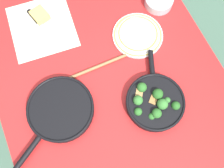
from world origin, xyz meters
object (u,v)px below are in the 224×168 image
(cheese_block, at_px, (40,15))
(dinner_plate_stack, at_px, (138,35))
(skillet_eggs, at_px, (60,110))
(prep_bowl_steel, at_px, (159,1))
(skillet_broccoli, at_px, (155,101))
(grater_knife, at_px, (39,23))
(wooden_spoon, at_px, (77,75))

(cheese_block, distance_m, dinner_plate_stack, 0.50)
(skillet_eggs, height_order, prep_bowl_steel, same)
(skillet_broccoli, xyz_separation_m, cheese_block, (-0.62, -0.32, -0.01))
(dinner_plate_stack, bearing_deg, prep_bowl_steel, 125.45)
(grater_knife, bearing_deg, prep_bowl_steel, 61.81)
(wooden_spoon, bearing_deg, grater_knife, -77.58)
(grater_knife, bearing_deg, skillet_eggs, -22.35)
(cheese_block, bearing_deg, skillet_eggs, -7.94)
(grater_knife, distance_m, cheese_block, 0.04)
(skillet_broccoli, xyz_separation_m, grater_knife, (-0.59, -0.34, -0.02))
(skillet_eggs, relative_size, dinner_plate_stack, 1.66)
(skillet_eggs, bearing_deg, grater_knife, -129.10)
(grater_knife, relative_size, dinner_plate_stack, 1.05)
(skillet_broccoli, relative_size, grater_knife, 1.42)
(skillet_broccoli, distance_m, prep_bowl_steel, 0.53)
(skillet_broccoli, xyz_separation_m, dinner_plate_stack, (-0.34, 0.08, -0.02))
(skillet_eggs, relative_size, wooden_spoon, 1.00)
(wooden_spoon, relative_size, grater_knife, 1.58)
(dinner_plate_stack, bearing_deg, grater_knife, -121.07)
(skillet_eggs, xyz_separation_m, cheese_block, (-0.49, 0.07, -0.00))
(skillet_eggs, distance_m, grater_knife, 0.46)
(skillet_broccoli, height_order, wooden_spoon, skillet_broccoli)
(cheese_block, xyz_separation_m, prep_bowl_steel, (0.16, 0.58, 0.00))
(prep_bowl_steel, bearing_deg, dinner_plate_stack, -54.55)
(wooden_spoon, xyz_separation_m, prep_bowl_steel, (-0.20, 0.52, 0.02))
(prep_bowl_steel, bearing_deg, skillet_broccoli, -28.92)
(skillet_eggs, bearing_deg, skillet_broccoli, 128.65)
(skillet_broccoli, height_order, dinner_plate_stack, skillet_broccoli)
(dinner_plate_stack, bearing_deg, skillet_broccoli, -13.18)
(wooden_spoon, relative_size, prep_bowl_steel, 2.87)
(skillet_eggs, height_order, grater_knife, skillet_eggs)
(skillet_broccoli, relative_size, wooden_spoon, 0.90)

